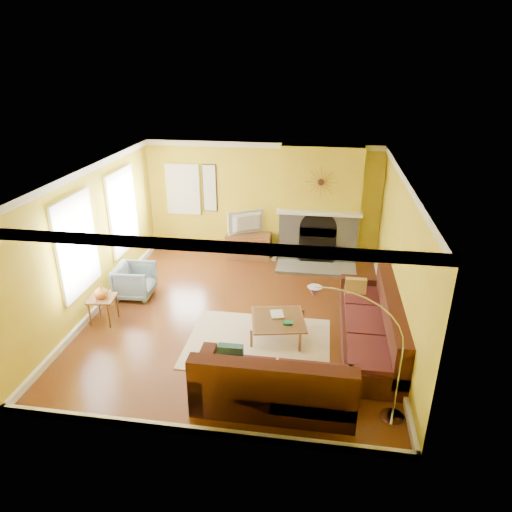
% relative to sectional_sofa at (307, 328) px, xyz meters
% --- Properties ---
extents(floor, '(5.50, 6.00, 0.02)m').
position_rel_sectional_sofa_xyz_m(floor, '(-1.28, 0.94, -0.46)').
color(floor, brown).
rests_on(floor, ground).
extents(ceiling, '(5.50, 6.00, 0.02)m').
position_rel_sectional_sofa_xyz_m(ceiling, '(-1.28, 0.94, 2.26)').
color(ceiling, white).
rests_on(ceiling, ground).
extents(wall_back, '(5.50, 0.02, 2.70)m').
position_rel_sectional_sofa_xyz_m(wall_back, '(-1.28, 3.95, 0.90)').
color(wall_back, gold).
rests_on(wall_back, ground).
extents(wall_front, '(5.50, 0.02, 2.70)m').
position_rel_sectional_sofa_xyz_m(wall_front, '(-1.28, -2.07, 0.90)').
color(wall_front, gold).
rests_on(wall_front, ground).
extents(wall_left, '(0.02, 6.00, 2.70)m').
position_rel_sectional_sofa_xyz_m(wall_left, '(-4.04, 0.94, 0.90)').
color(wall_left, gold).
rests_on(wall_left, ground).
extents(wall_right, '(0.02, 6.00, 2.70)m').
position_rel_sectional_sofa_xyz_m(wall_right, '(1.48, 0.94, 0.90)').
color(wall_right, gold).
rests_on(wall_right, ground).
extents(baseboard, '(5.50, 6.00, 0.12)m').
position_rel_sectional_sofa_xyz_m(baseboard, '(-1.28, 0.94, -0.39)').
color(baseboard, white).
rests_on(baseboard, floor).
extents(crown_molding, '(5.50, 6.00, 0.12)m').
position_rel_sectional_sofa_xyz_m(crown_molding, '(-1.28, 0.94, 2.19)').
color(crown_molding, white).
rests_on(crown_molding, ceiling).
extents(window_left_near, '(0.06, 1.22, 1.72)m').
position_rel_sectional_sofa_xyz_m(window_left_near, '(-4.00, 2.24, 1.05)').
color(window_left_near, white).
rests_on(window_left_near, wall_left).
extents(window_left_far, '(0.06, 1.22, 1.72)m').
position_rel_sectional_sofa_xyz_m(window_left_far, '(-4.00, 0.34, 1.05)').
color(window_left_far, white).
rests_on(window_left_far, wall_left).
extents(window_back, '(0.82, 0.06, 1.22)m').
position_rel_sectional_sofa_xyz_m(window_back, '(-3.18, 3.90, 1.10)').
color(window_back, white).
rests_on(window_back, wall_back).
extents(wall_art, '(0.34, 0.04, 1.14)m').
position_rel_sectional_sofa_xyz_m(wall_art, '(-2.53, 3.91, 1.15)').
color(wall_art, white).
rests_on(wall_art, wall_back).
extents(fireplace, '(1.80, 0.40, 2.70)m').
position_rel_sectional_sofa_xyz_m(fireplace, '(0.07, 3.74, 0.90)').
color(fireplace, gray).
rests_on(fireplace, floor).
extents(mantel, '(1.92, 0.22, 0.08)m').
position_rel_sectional_sofa_xyz_m(mantel, '(0.07, 3.50, 0.80)').
color(mantel, white).
rests_on(mantel, fireplace).
extents(hearth, '(1.80, 0.70, 0.06)m').
position_rel_sectional_sofa_xyz_m(hearth, '(0.07, 3.19, -0.42)').
color(hearth, gray).
rests_on(hearth, floor).
extents(sunburst, '(0.70, 0.04, 0.70)m').
position_rel_sectional_sofa_xyz_m(sunburst, '(0.07, 3.51, 1.50)').
color(sunburst, olive).
rests_on(sunburst, fireplace).
extents(rug, '(2.40, 1.80, 0.02)m').
position_rel_sectional_sofa_xyz_m(rug, '(-0.80, 0.10, -0.44)').
color(rug, beige).
rests_on(rug, floor).
extents(sectional_sofa, '(2.95, 3.52, 0.90)m').
position_rel_sectional_sofa_xyz_m(sectional_sofa, '(0.00, 0.00, 0.00)').
color(sectional_sofa, '#451D16').
rests_on(sectional_sofa, floor).
extents(coffee_table, '(1.05, 1.05, 0.35)m').
position_rel_sectional_sofa_xyz_m(coffee_table, '(-0.50, 0.36, -0.27)').
color(coffee_table, white).
rests_on(coffee_table, floor).
extents(media_console, '(1.07, 0.48, 0.59)m').
position_rel_sectional_sofa_xyz_m(media_console, '(-1.56, 3.67, -0.16)').
color(media_console, brown).
rests_on(media_console, floor).
extents(tv, '(0.89, 0.59, 0.55)m').
position_rel_sectional_sofa_xyz_m(tv, '(-1.56, 3.67, 0.41)').
color(tv, black).
rests_on(tv, media_console).
extents(subwoofer, '(0.30, 0.30, 0.30)m').
position_rel_sectional_sofa_xyz_m(subwoofer, '(-1.03, 3.66, -0.30)').
color(subwoofer, white).
rests_on(subwoofer, floor).
extents(armchair, '(0.77, 0.75, 0.67)m').
position_rel_sectional_sofa_xyz_m(armchair, '(-3.49, 1.39, -0.12)').
color(armchair, gray).
rests_on(armchair, floor).
extents(side_table, '(0.50, 0.50, 0.50)m').
position_rel_sectional_sofa_xyz_m(side_table, '(-3.68, 0.37, -0.20)').
color(side_table, brown).
rests_on(side_table, floor).
extents(vase, '(0.26, 0.26, 0.26)m').
position_rel_sectional_sofa_xyz_m(vase, '(-3.68, 0.37, 0.18)').
color(vase, orange).
rests_on(vase, side_table).
extents(book, '(0.28, 0.33, 0.03)m').
position_rel_sectional_sofa_xyz_m(book, '(-0.63, 0.45, -0.08)').
color(book, white).
rests_on(book, coffee_table).
extents(arc_lamp, '(1.23, 0.36, 1.91)m').
position_rel_sectional_sofa_xyz_m(arc_lamp, '(0.71, -1.39, 0.50)').
color(arc_lamp, silver).
rests_on(arc_lamp, floor).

